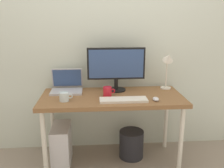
# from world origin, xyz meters

# --- Properties ---
(ground_plane) EXTENTS (6.00, 6.00, 0.00)m
(ground_plane) POSITION_xyz_m (0.00, 0.00, 0.00)
(ground_plane) COLOR gray
(back_wall) EXTENTS (4.40, 0.04, 2.60)m
(back_wall) POSITION_xyz_m (0.00, 0.37, 1.30)
(back_wall) COLOR silver
(back_wall) RESTS_ON ground_plane
(desk) EXTENTS (1.40, 0.62, 0.73)m
(desk) POSITION_xyz_m (0.00, 0.00, 0.66)
(desk) COLOR brown
(desk) RESTS_ON ground_plane
(monitor) EXTENTS (0.60, 0.20, 0.45)m
(monitor) POSITION_xyz_m (0.06, 0.18, 0.99)
(monitor) COLOR black
(monitor) RESTS_ON desk
(laptop) EXTENTS (0.32, 0.26, 0.23)m
(laptop) POSITION_xyz_m (-0.46, 0.19, 0.78)
(laptop) COLOR #B2B2B7
(laptop) RESTS_ON desk
(desk_lamp) EXTENTS (0.11, 0.16, 0.41)m
(desk_lamp) POSITION_xyz_m (0.60, 0.18, 1.01)
(desk_lamp) COLOR silver
(desk_lamp) RESTS_ON desk
(keyboard) EXTENTS (0.44, 0.14, 0.02)m
(keyboard) POSITION_xyz_m (0.09, -0.17, 0.74)
(keyboard) COLOR silver
(keyboard) RESTS_ON desk
(mouse) EXTENTS (0.06, 0.09, 0.03)m
(mouse) POSITION_xyz_m (0.39, -0.18, 0.74)
(mouse) COLOR silver
(mouse) RESTS_ON desk
(coffee_mug) EXTENTS (0.12, 0.08, 0.09)m
(coffee_mug) POSITION_xyz_m (-0.04, -0.01, 0.77)
(coffee_mug) COLOR red
(coffee_mug) RESTS_ON desk
(glass_cup) EXTENTS (0.12, 0.09, 0.08)m
(glass_cup) POSITION_xyz_m (-0.45, -0.12, 0.77)
(glass_cup) COLOR silver
(glass_cup) RESTS_ON desk
(computer_tower) EXTENTS (0.18, 0.36, 0.42)m
(computer_tower) POSITION_xyz_m (-0.52, -0.01, 0.21)
(computer_tower) COLOR silver
(computer_tower) RESTS_ON ground_plane
(wastebasket) EXTENTS (0.26, 0.26, 0.30)m
(wastebasket) POSITION_xyz_m (0.22, 0.07, 0.15)
(wastebasket) COLOR #232328
(wastebasket) RESTS_ON ground_plane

